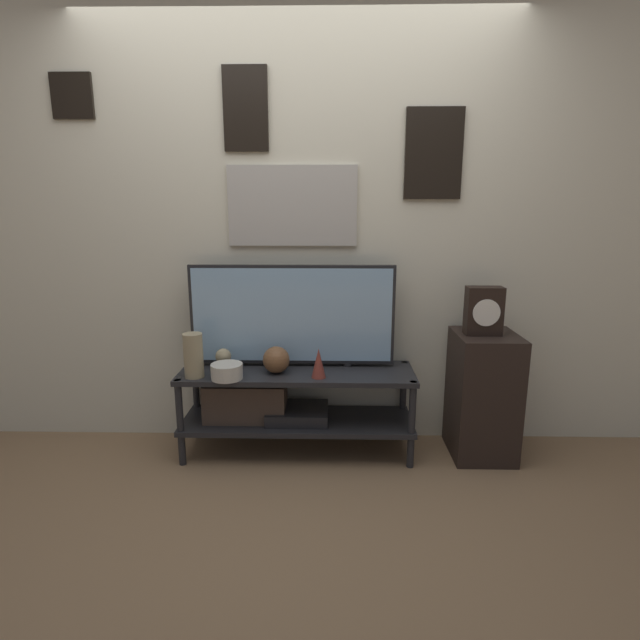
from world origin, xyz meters
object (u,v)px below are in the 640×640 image
vase_round_glass (276,360)px  decorative_bust (223,359)px  television (292,315)px  vase_wide_bowl (227,371)px  vase_slim_bronze (319,363)px  vase_tall_ceramic (193,355)px  mantel_clock (484,311)px

vase_round_glass → decorative_bust: 0.31m
television → vase_wide_bowl: size_ratio=6.82×
vase_slim_bronze → vase_tall_ceramic: bearing=-179.5°
vase_tall_ceramic → decorative_bust: 0.19m
vase_slim_bronze → vase_tall_ceramic: 0.70m
vase_round_glass → vase_tall_ceramic: 0.46m
vase_wide_bowl → vase_tall_ceramic: vase_tall_ceramic is taller
television → vase_wide_bowl: (-0.35, -0.24, -0.27)m
vase_tall_ceramic → mantel_clock: size_ratio=0.92×
vase_round_glass → mantel_clock: 1.20m
television → vase_round_glass: television is taller
vase_wide_bowl → mantel_clock: bearing=5.7°
vase_round_glass → mantel_clock: mantel_clock is taller
vase_wide_bowl → decorative_bust: (-0.05, 0.14, 0.03)m
decorative_bust → vase_tall_ceramic: bearing=-139.8°
mantel_clock → television: bearing=175.1°
vase_wide_bowl → vase_round_glass: size_ratio=1.14×
mantel_clock → vase_tall_ceramic: bearing=-175.8°
television → vase_round_glass: size_ratio=7.79×
vase_tall_ceramic → decorative_bust: (0.14, 0.12, -0.05)m
mantel_clock → vase_wide_bowl: bearing=-174.3°
vase_wide_bowl → decorative_bust: size_ratio=1.34×
vase_wide_bowl → decorative_bust: bearing=108.6°
vase_wide_bowl → decorative_bust: 0.15m
vase_slim_bronze → television: bearing=128.0°
vase_slim_bronze → mantel_clock: bearing=6.9°
vase_wide_bowl → vase_slim_bronze: vase_slim_bronze is taller
television → vase_slim_bronze: television is taller
vase_slim_bronze → mantel_clock: mantel_clock is taller
television → vase_round_glass: bearing=-123.8°
vase_wide_bowl → mantel_clock: size_ratio=0.65×
vase_tall_ceramic → mantel_clock: (1.62, 0.12, 0.24)m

